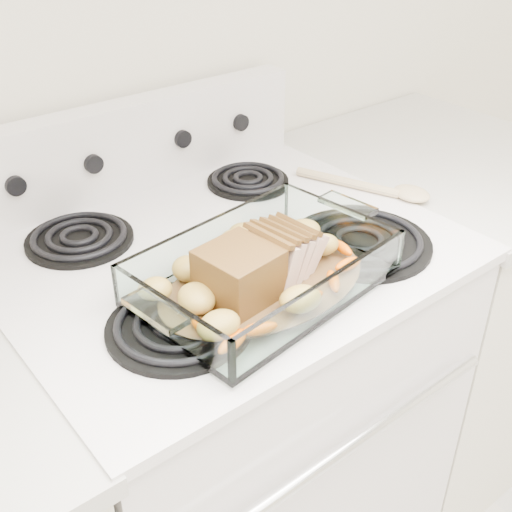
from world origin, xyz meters
TOP-DOWN VIEW (x-y plane):
  - electric_range at (0.00, 1.66)m, footprint 0.78×0.70m
  - counter_right at (0.67, 1.66)m, footprint 0.58×0.68m
  - baking_dish at (-0.03, 1.49)m, footprint 0.38×0.25m
  - pork_roast at (-0.05, 1.49)m, footprint 0.21×0.10m
  - roast_vegetables at (-0.04, 1.52)m, footprint 0.33×0.18m
  - wooden_spoon at (0.38, 1.61)m, footprint 0.14×0.26m

SIDE VIEW (x-z plane):
  - counter_right at x=0.67m, z-range 0.00..0.93m
  - electric_range at x=0.00m, z-range -0.08..1.04m
  - wooden_spoon at x=0.38m, z-range 0.93..0.96m
  - baking_dish at x=-0.03m, z-range 0.93..1.00m
  - roast_vegetables at x=-0.04m, z-range 0.95..0.99m
  - pork_roast at x=-0.05m, z-range 0.95..1.03m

